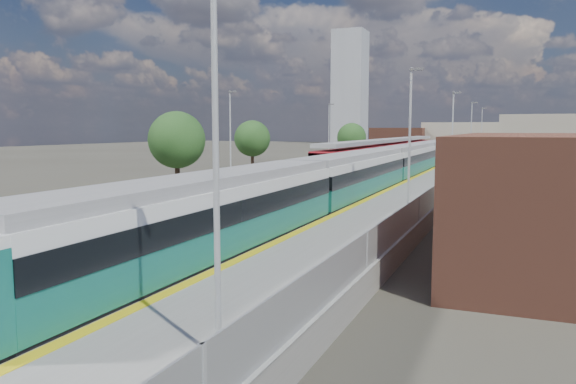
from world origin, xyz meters
The scene contains 11 objects.
ground centered at (0.00, 50.00, 0.00)m, with size 320.00×320.00×0.00m, color #47443A.
ballast_bed centered at (-2.25, 52.50, 0.03)m, with size 10.50×155.00×0.06m, color #565451.
tracks centered at (-1.65, 54.18, 0.11)m, with size 8.96×160.00×0.17m.
platform_right centered at (5.28, 52.49, 0.54)m, with size 4.70×155.00×8.52m.
platform_left centered at (-9.05, 52.49, 0.52)m, with size 4.30×155.00×8.52m.
buildings centered at (-18.12, 138.60, 10.70)m, with size 72.00×185.50×40.00m.
green_train centered at (1.50, 39.94, 2.22)m, with size 2.86×79.70×3.15m.
red_train centered at (-5.50, 74.53, 2.26)m, with size 3.03×61.30×3.82m.
tree_a centered at (-16.82, 36.14, 4.40)m, with size 5.16×5.16×6.99m.
tree_b centered at (-21.05, 60.46, 4.10)m, with size 4.80×4.80×6.51m.
tree_c centered at (-13.05, 80.48, 3.97)m, with size 4.66×4.66×6.31m.
Camera 1 is at (11.77, -7.09, 5.45)m, focal length 35.00 mm.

